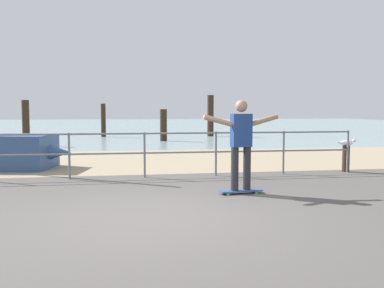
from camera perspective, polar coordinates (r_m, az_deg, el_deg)
ground_plane at (r=5.35m, az=-3.51°, el=-12.40°), size 24.00×10.00×0.04m
beach_strip at (r=13.19m, az=-7.01°, el=-2.20°), size 24.00×6.00×0.04m
sea_surface at (r=41.12m, az=-8.56°, el=2.43°), size 72.00×50.00×0.04m
railing_fence at (r=9.73m, az=-11.20°, el=-0.55°), size 11.62×0.05×1.05m
skateboard at (r=7.96m, az=6.49°, el=-6.23°), size 0.82×0.29×0.08m
skateboarder at (r=7.84m, az=6.55°, el=0.60°), size 1.45×0.25×1.65m
bollard_short at (r=11.27m, az=19.79°, el=-1.91°), size 0.18×0.18×0.66m
seagull at (r=11.24m, az=19.93°, el=0.16°), size 0.49×0.18×0.18m
groyne_post_0 at (r=19.61m, az=-21.24°, el=2.62°), size 0.31×0.31×1.96m
groyne_post_1 at (r=24.50m, az=-11.72°, el=3.09°), size 0.26×0.26×1.88m
groyne_post_2 at (r=20.87m, az=-3.81°, el=2.50°), size 0.34×0.34×1.57m
groyne_post_3 at (r=24.61m, az=2.47°, el=3.76°), size 0.36×0.36×2.37m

